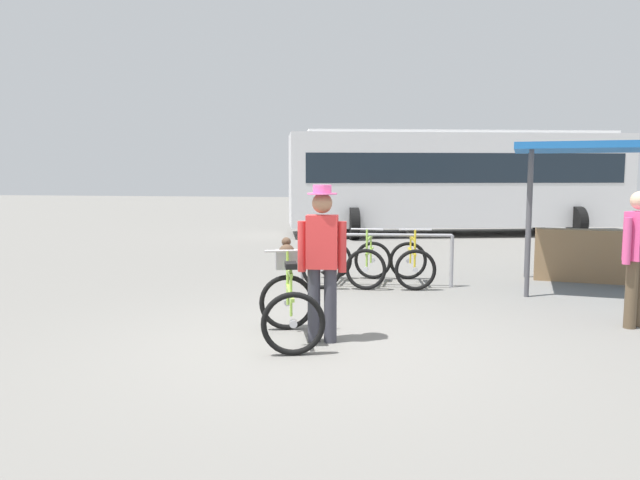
{
  "coord_description": "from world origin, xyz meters",
  "views": [
    {
      "loc": [
        1.12,
        -6.23,
        1.85
      ],
      "look_at": [
        -0.13,
        1.27,
        1.0
      ],
      "focal_mm": 33.65,
      "sensor_mm": 36.0,
      "label": 1
    }
  ],
  "objects": [
    {
      "name": "ground_plane",
      "position": [
        0.0,
        0.0,
        0.0
      ],
      "size": [
        80.0,
        80.0,
        0.0
      ],
      "primitive_type": "plane",
      "color": "slate"
    },
    {
      "name": "bike_rack_rail",
      "position": [
        0.42,
        3.51,
        0.64
      ],
      "size": [
        2.5,
        0.28,
        0.88
      ],
      "color": "#99999E",
      "rests_on": "ground"
    },
    {
      "name": "racked_bike_orange",
      "position": [
        -0.39,
        3.62,
        0.37
      ],
      "size": [
        0.72,
        1.13,
        0.97
      ],
      "color": "black",
      "rests_on": "ground"
    },
    {
      "name": "racked_bike_lime",
      "position": [
        0.3,
        3.68,
        0.37
      ],
      "size": [
        0.7,
        1.12,
        0.97
      ],
      "color": "black",
      "rests_on": "ground"
    },
    {
      "name": "racked_bike_yellow",
      "position": [
        1.0,
        3.74,
        0.37
      ],
      "size": [
        0.8,
        1.16,
        0.97
      ],
      "color": "black",
      "rests_on": "ground"
    },
    {
      "name": "featured_bicycle",
      "position": [
        -0.3,
        0.19,
        0.49
      ],
      "size": [
        0.93,
        1.25,
        1.09
      ],
      "color": "black",
      "rests_on": "ground"
    },
    {
      "name": "person_with_featured_bike",
      "position": [
        0.08,
        0.12,
        0.95
      ],
      "size": [
        0.53,
        0.32,
        1.72
      ],
      "color": "#383842",
      "rests_on": "ground"
    },
    {
      "name": "pedestrian_with_backpack",
      "position": [
        3.7,
        1.36,
        0.94
      ],
      "size": [
        0.47,
        0.47,
        1.64
      ],
      "color": "brown",
      "rests_on": "ground"
    },
    {
      "name": "bus_distant",
      "position": [
        2.15,
        12.43,
        1.74
      ],
      "size": [
        10.31,
        4.93,
        3.08
      ],
      "color": "silver",
      "rests_on": "ground"
    },
    {
      "name": "market_stall",
      "position": [
        4.21,
        4.05,
        1.39
      ],
      "size": [
        3.43,
        2.76,
        2.3
      ],
      "color": "#4C4C51",
      "rests_on": "ground"
    }
  ]
}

